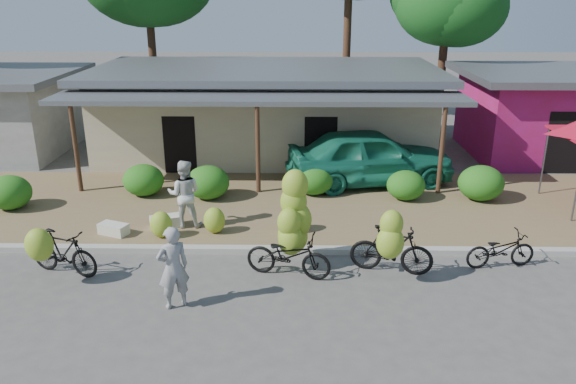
# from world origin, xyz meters

# --- Properties ---
(ground) EXTENTS (100.00, 100.00, 0.00)m
(ground) POSITION_xyz_m (0.00, 0.00, 0.00)
(ground) COLOR #4E4B48
(ground) RESTS_ON ground
(sidewalk) EXTENTS (60.00, 6.00, 0.12)m
(sidewalk) POSITION_xyz_m (0.00, 5.00, 0.06)
(sidewalk) COLOR olive
(sidewalk) RESTS_ON ground
(curb) EXTENTS (60.00, 0.25, 0.15)m
(curb) POSITION_xyz_m (0.00, 2.00, 0.07)
(curb) COLOR #A8A399
(curb) RESTS_ON ground
(shop_main) EXTENTS (13.00, 8.50, 3.35)m
(shop_main) POSITION_xyz_m (0.00, 10.93, 1.72)
(shop_main) COLOR #C0B691
(shop_main) RESTS_ON ground
(shop_pink) EXTENTS (6.00, 6.00, 3.25)m
(shop_pink) POSITION_xyz_m (10.50, 10.99, 1.67)
(shop_pink) COLOR #AF1A74
(shop_pink) RESTS_ON ground
(tree_near_right) EXTENTS (4.63, 4.47, 7.41)m
(tree_near_right) POSITION_xyz_m (7.31, 14.61, 5.69)
(tree_near_right) COLOR #513620
(tree_near_right) RESTS_ON ground
(hedge_0) EXTENTS (1.27, 1.14, 0.99)m
(hedge_0) POSITION_xyz_m (-7.06, 4.55, 0.61)
(hedge_0) COLOR #155313
(hedge_0) RESTS_ON sidewalk
(hedge_1) EXTENTS (1.25, 1.12, 0.97)m
(hedge_1) POSITION_xyz_m (-3.50, 5.74, 0.61)
(hedge_1) COLOR #155313
(hedge_1) RESTS_ON sidewalk
(hedge_2) EXTENTS (1.30, 1.17, 1.02)m
(hedge_2) POSITION_xyz_m (-1.48, 5.49, 0.63)
(hedge_2) COLOR #155313
(hedge_2) RESTS_ON sidewalk
(hedge_3) EXTENTS (1.25, 1.12, 0.97)m
(hedge_3) POSITION_xyz_m (1.72, 5.92, 0.61)
(hedge_3) COLOR #155313
(hedge_3) RESTS_ON sidewalk
(hedge_4) EXTENTS (1.15, 1.03, 0.90)m
(hedge_4) POSITION_xyz_m (4.47, 5.49, 0.57)
(hedge_4) COLOR #155313
(hedge_4) RESTS_ON sidewalk
(hedge_5) EXTENTS (1.36, 1.22, 1.06)m
(hedge_5) POSITION_xyz_m (6.70, 5.49, 0.65)
(hedge_5) COLOR #155313
(hedge_5) RESTS_ON sidewalk
(bike_left) EXTENTS (1.83, 1.39, 1.38)m
(bike_left) POSITION_xyz_m (-4.07, 0.73, 0.62)
(bike_left) COLOR black
(bike_left) RESTS_ON ground
(bike_center) EXTENTS (2.04, 1.41, 2.35)m
(bike_center) POSITION_xyz_m (1.07, 1.07, 0.88)
(bike_center) COLOR black
(bike_center) RESTS_ON ground
(bike_right) EXTENTS (1.94, 1.36, 1.75)m
(bike_right) POSITION_xyz_m (3.30, 0.90, 0.71)
(bike_right) COLOR black
(bike_right) RESTS_ON ground
(bike_far_right) EXTENTS (1.72, 0.82, 0.87)m
(bike_far_right) POSITION_xyz_m (5.91, 1.35, 0.43)
(bike_far_right) COLOR black
(bike_far_right) RESTS_ON ground
(loose_banana_a) EXTENTS (0.56, 0.48, 0.70)m
(loose_banana_a) POSITION_xyz_m (-2.25, 2.62, 0.47)
(loose_banana_a) COLOR #9AC330
(loose_banana_a) RESTS_ON sidewalk
(loose_banana_b) EXTENTS (0.56, 0.47, 0.70)m
(loose_banana_b) POSITION_xyz_m (-0.93, 2.92, 0.47)
(loose_banana_b) COLOR #9AC330
(loose_banana_b) RESTS_ON sidewalk
(loose_banana_c) EXTENTS (0.58, 0.49, 0.73)m
(loose_banana_c) POSITION_xyz_m (1.05, 3.04, 0.48)
(loose_banana_c) COLOR #9AC330
(loose_banana_c) RESTS_ON sidewalk
(sack_near) EXTENTS (0.94, 0.68, 0.30)m
(sack_near) POSITION_xyz_m (-2.27, 3.30, 0.27)
(sack_near) COLOR silver
(sack_near) RESTS_ON sidewalk
(sack_far) EXTENTS (0.84, 0.63, 0.28)m
(sack_far) POSITION_xyz_m (-3.54, 2.80, 0.26)
(sack_far) COLOR silver
(sack_far) RESTS_ON sidewalk
(vendor) EXTENTS (0.76, 0.68, 1.76)m
(vendor) POSITION_xyz_m (-1.26, -0.50, 0.88)
(vendor) COLOR gray
(vendor) RESTS_ON ground
(bystander) EXTENTS (0.91, 0.72, 1.82)m
(bystander) POSITION_xyz_m (-1.76, 3.37, 1.03)
(bystander) COLOR silver
(bystander) RESTS_ON sidewalk
(teal_van) EXTENTS (5.65, 3.15, 1.82)m
(teal_van) POSITION_xyz_m (3.56, 7.00, 1.03)
(teal_van) COLOR #186E54
(teal_van) RESTS_ON sidewalk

